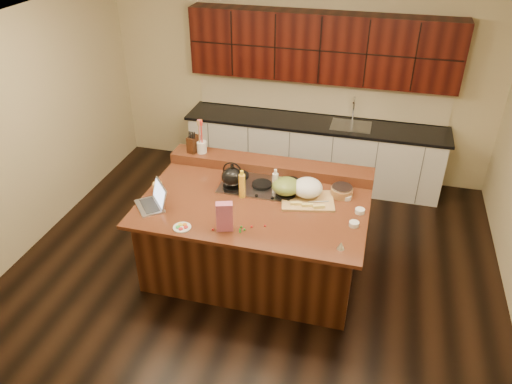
# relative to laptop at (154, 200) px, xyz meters

# --- Properties ---
(room) EXTENTS (5.52, 5.02, 2.72)m
(room) POSITION_rel_laptop_xyz_m (0.99, 0.36, 0.36)
(room) COLOR black
(room) RESTS_ON ground
(island) EXTENTS (2.40, 1.60, 0.92)m
(island) POSITION_rel_laptop_xyz_m (0.99, 0.36, -0.52)
(island) COLOR black
(island) RESTS_ON ground
(back_ledge) EXTENTS (2.40, 0.30, 0.12)m
(back_ledge) POSITION_rel_laptop_xyz_m (0.99, 1.06, -0.01)
(back_ledge) COLOR black
(back_ledge) RESTS_ON island
(cooktop) EXTENTS (0.92, 0.52, 0.05)m
(cooktop) POSITION_rel_laptop_xyz_m (0.99, 0.66, -0.05)
(cooktop) COLOR gray
(cooktop) RESTS_ON island
(back_counter) EXTENTS (3.70, 0.66, 2.40)m
(back_counter) POSITION_rel_laptop_xyz_m (1.29, 2.59, -0.00)
(back_counter) COLOR silver
(back_counter) RESTS_ON ground
(kettle) EXTENTS (0.26, 0.26, 0.22)m
(kettle) POSITION_rel_laptop_xyz_m (0.69, 0.53, 0.09)
(kettle) COLOR black
(kettle) RESTS_ON cooktop
(green_bowl) EXTENTS (0.41, 0.41, 0.17)m
(green_bowl) POSITION_rel_laptop_xyz_m (1.29, 0.53, 0.06)
(green_bowl) COLOR #5C712D
(green_bowl) RESTS_ON cooktop
(laptop) EXTENTS (0.44, 0.45, 0.25)m
(laptop) POSITION_rel_laptop_xyz_m (0.00, 0.00, 0.00)
(laptop) COLOR #B7B7BC
(laptop) RESTS_ON island
(oil_bottle) EXTENTS (0.07, 0.07, 0.27)m
(oil_bottle) POSITION_rel_laptop_xyz_m (0.84, 0.41, 0.07)
(oil_bottle) COLOR yellow
(oil_bottle) RESTS_ON island
(vinegar_bottle) EXTENTS (0.08, 0.08, 0.25)m
(vinegar_bottle) POSITION_rel_laptop_xyz_m (1.17, 0.56, 0.06)
(vinegar_bottle) COLOR silver
(vinegar_bottle) RESTS_ON island
(wooden_tray) EXTENTS (0.62, 0.51, 0.22)m
(wooden_tray) POSITION_rel_laptop_xyz_m (1.52, 0.55, 0.03)
(wooden_tray) COLOR tan
(wooden_tray) RESTS_ON island
(ramekin_a) EXTENTS (0.11, 0.11, 0.04)m
(ramekin_a) POSITION_rel_laptop_xyz_m (2.09, 0.42, -0.04)
(ramekin_a) COLOR white
(ramekin_a) RESTS_ON island
(ramekin_b) EXTENTS (0.12, 0.12, 0.04)m
(ramekin_b) POSITION_rel_laptop_xyz_m (2.06, 0.17, -0.04)
(ramekin_b) COLOR white
(ramekin_b) RESTS_ON island
(ramekin_c) EXTENTS (0.12, 0.12, 0.04)m
(ramekin_c) POSITION_rel_laptop_xyz_m (1.93, 0.65, -0.04)
(ramekin_c) COLOR white
(ramekin_c) RESTS_ON island
(strainer_bowl) EXTENTS (0.26, 0.26, 0.09)m
(strainer_bowl) POSITION_rel_laptop_xyz_m (1.87, 0.71, -0.02)
(strainer_bowl) COLOR #996B3F
(strainer_bowl) RESTS_ON island
(kitchen_timer) EXTENTS (0.10, 0.10, 0.07)m
(kitchen_timer) POSITION_rel_laptop_xyz_m (1.97, -0.22, -0.03)
(kitchen_timer) COLOR silver
(kitchen_timer) RESTS_ON island
(pink_bag) EXTENTS (0.18, 0.13, 0.30)m
(pink_bag) POSITION_rel_laptop_xyz_m (0.84, -0.21, 0.08)
(pink_bag) COLOR #BE597A
(pink_bag) RESTS_ON island
(candy_plate) EXTENTS (0.20, 0.20, 0.01)m
(candy_plate) POSITION_rel_laptop_xyz_m (0.43, -0.30, -0.06)
(candy_plate) COLOR white
(candy_plate) RESTS_ON island
(package_box) EXTENTS (0.10, 0.09, 0.13)m
(package_box) POSITION_rel_laptop_xyz_m (-0.07, 0.24, -0.00)
(package_box) COLOR #EAB452
(package_box) RESTS_ON island
(utensil_crock) EXTENTS (0.14, 0.14, 0.14)m
(utensil_crock) POSITION_rel_laptop_xyz_m (0.14, 1.06, 0.12)
(utensil_crock) COLOR white
(utensil_crock) RESTS_ON back_ledge
(knife_block) EXTENTS (0.14, 0.18, 0.20)m
(knife_block) POSITION_rel_laptop_xyz_m (0.05, 1.06, 0.15)
(knife_block) COLOR black
(knife_block) RESTS_ON back_ledge
(gumdrop_0) EXTENTS (0.02, 0.02, 0.02)m
(gumdrop_0) POSITION_rel_laptop_xyz_m (1.09, -0.11, -0.06)
(gumdrop_0) COLOR red
(gumdrop_0) RESTS_ON island
(gumdrop_1) EXTENTS (0.02, 0.02, 0.02)m
(gumdrop_1) POSITION_rel_laptop_xyz_m (0.99, -0.14, -0.06)
(gumdrop_1) COLOR #198C26
(gumdrop_1) RESTS_ON island
(gumdrop_2) EXTENTS (0.02, 0.02, 0.02)m
(gumdrop_2) POSITION_rel_laptop_xyz_m (0.83, -0.17, -0.06)
(gumdrop_2) COLOR red
(gumdrop_2) RESTS_ON island
(gumdrop_3) EXTENTS (0.02, 0.02, 0.02)m
(gumdrop_3) POSITION_rel_laptop_xyz_m (1.03, -0.18, -0.06)
(gumdrop_3) COLOR #198C26
(gumdrop_3) RESTS_ON island
(gumdrop_4) EXTENTS (0.02, 0.02, 0.02)m
(gumdrop_4) POSITION_rel_laptop_xyz_m (0.77, -0.23, -0.06)
(gumdrop_4) COLOR red
(gumdrop_4) RESTS_ON island
(gumdrop_5) EXTENTS (0.02, 0.02, 0.02)m
(gumdrop_5) POSITION_rel_laptop_xyz_m (1.00, -0.22, -0.06)
(gumdrop_5) COLOR #198C26
(gumdrop_5) RESTS_ON island
(gumdrop_6) EXTENTS (0.02, 0.02, 0.02)m
(gumdrop_6) POSITION_rel_laptop_xyz_m (1.21, -0.07, -0.06)
(gumdrop_6) COLOR red
(gumdrop_6) RESTS_ON island
(gumdrop_7) EXTENTS (0.02, 0.02, 0.02)m
(gumdrop_7) POSITION_rel_laptop_xyz_m (0.99, -0.19, -0.06)
(gumdrop_7) COLOR #198C26
(gumdrop_7) RESTS_ON island
(gumdrop_8) EXTENTS (0.02, 0.02, 0.02)m
(gumdrop_8) POSITION_rel_laptop_xyz_m (0.85, -0.22, -0.06)
(gumdrop_8) COLOR red
(gumdrop_8) RESTS_ON island
(gumdrop_9) EXTENTS (0.02, 0.02, 0.02)m
(gumdrop_9) POSITION_rel_laptop_xyz_m (0.91, -0.21, -0.06)
(gumdrop_9) COLOR #198C26
(gumdrop_9) RESTS_ON island
(gumdrop_10) EXTENTS (0.02, 0.02, 0.02)m
(gumdrop_10) POSITION_rel_laptop_xyz_m (0.73, -0.26, -0.06)
(gumdrop_10) COLOR red
(gumdrop_10) RESTS_ON island
(gumdrop_11) EXTENTS (0.02, 0.02, 0.02)m
(gumdrop_11) POSITION_rel_laptop_xyz_m (0.79, -0.24, -0.06)
(gumdrop_11) COLOR #198C26
(gumdrop_11) RESTS_ON island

